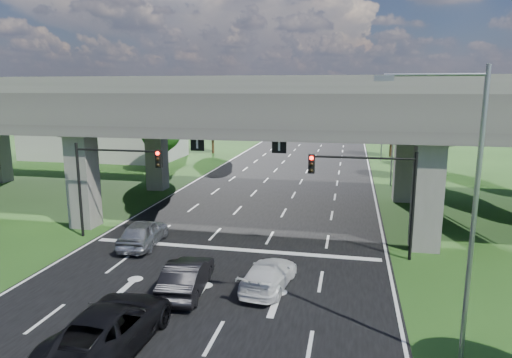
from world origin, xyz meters
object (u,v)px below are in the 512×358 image
(streetlight_near, at_px, (462,199))
(car_dark, at_px, (187,276))
(signal_right, at_px, (373,184))
(car_trailing, at_px, (111,326))
(streetlight_beyond, at_px, (380,116))
(car_silver, at_px, (143,233))
(signal_left, at_px, (110,173))
(car_white, at_px, (269,274))
(streetlight_far, at_px, (389,125))

(streetlight_near, distance_m, car_dark, 12.31)
(signal_right, distance_m, car_trailing, 15.14)
(car_trailing, bearing_deg, streetlight_beyond, -102.31)
(signal_right, distance_m, car_silver, 13.60)
(streetlight_near, xyz_separation_m, car_dark, (-10.66, 3.53, -5.05))
(streetlight_near, distance_m, car_trailing, 12.83)
(car_silver, xyz_separation_m, car_dark, (4.76, -5.47, -0.03))
(signal_right, relative_size, streetlight_beyond, 0.60)
(signal_left, distance_m, car_trailing, 13.33)
(signal_right, bearing_deg, car_white, -132.78)
(streetlight_beyond, bearing_deg, car_silver, -112.63)
(streetlight_far, distance_m, car_silver, 26.53)
(signal_left, height_order, streetlight_beyond, streetlight_beyond)
(car_dark, bearing_deg, streetlight_beyond, -109.60)
(signal_right, distance_m, streetlight_near, 10.33)
(car_white, distance_m, car_trailing, 7.73)
(signal_right, relative_size, streetlight_near, 0.60)
(streetlight_far, distance_m, car_dark, 28.98)
(streetlight_far, relative_size, car_trailing, 1.67)
(streetlight_beyond, xyz_separation_m, car_white, (-7.06, -41.23, -5.15))
(streetlight_beyond, bearing_deg, signal_left, -116.43)
(car_silver, height_order, car_white, car_silver)
(car_white, height_order, car_trailing, car_trailing)
(car_silver, distance_m, car_dark, 7.25)
(streetlight_beyond, distance_m, car_trailing, 49.08)
(streetlight_near, relative_size, car_white, 2.18)
(signal_left, bearing_deg, streetlight_beyond, 63.57)
(streetlight_beyond, height_order, car_silver, streetlight_beyond)
(car_dark, relative_size, car_trailing, 0.78)
(streetlight_beyond, xyz_separation_m, car_dark, (-10.66, -42.47, -5.05))
(streetlight_near, height_order, car_dark, streetlight_near)
(signal_right, distance_m, streetlight_far, 20.25)
(streetlight_beyond, height_order, car_white, streetlight_beyond)
(streetlight_far, bearing_deg, streetlight_beyond, 90.00)
(signal_left, relative_size, car_dark, 1.28)
(streetlight_far, height_order, car_silver, streetlight_far)
(car_trailing, bearing_deg, signal_right, -128.28)
(car_white, xyz_separation_m, car_trailing, (-4.68, -6.15, 0.17))
(streetlight_far, distance_m, car_trailing, 33.88)
(signal_right, height_order, streetlight_near, streetlight_near)
(car_white, bearing_deg, car_trailing, 59.65)
(streetlight_far, bearing_deg, car_white, -105.64)
(car_silver, xyz_separation_m, car_white, (8.36, -4.23, -0.14))
(streetlight_far, bearing_deg, car_trailing, -110.51)
(car_silver, relative_size, car_dark, 1.00)
(streetlight_near, relative_size, car_silver, 2.12)
(signal_left, distance_m, car_silver, 4.29)
(streetlight_far, height_order, car_trailing, streetlight_far)
(car_silver, bearing_deg, signal_right, 179.23)
(streetlight_beyond, bearing_deg, car_dark, -104.09)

